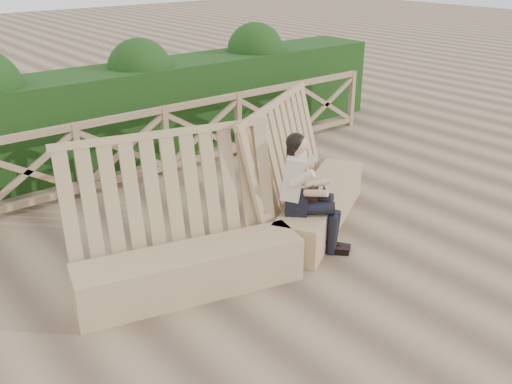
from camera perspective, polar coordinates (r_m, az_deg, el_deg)
ground at (r=6.30m, az=2.16°, el=-8.72°), size 60.00×60.00×0.00m
bench at (r=6.63m, az=0.22°, el=-2.91°), size 4.54×1.83×1.62m
woman at (r=6.59m, az=4.86°, el=0.39°), size 0.76×0.83×1.44m
guardrail at (r=8.75m, az=-13.07°, el=4.12°), size 10.10×0.09×1.10m
hedge at (r=9.74m, az=-16.39°, el=6.94°), size 12.00×1.20×1.50m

